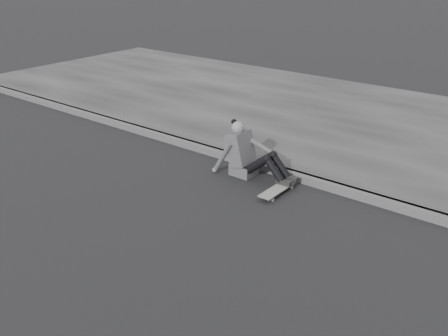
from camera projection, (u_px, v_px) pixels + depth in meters
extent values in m
plane|color=black|center=(340.00, 322.00, 4.80)|extent=(80.00, 80.00, 0.00)
cube|color=#4D4D4D|center=(427.00, 215.00, 6.64)|extent=(24.00, 0.16, 0.12)
cylinder|color=#A1A19B|center=(264.00, 197.00, 7.19)|extent=(0.03, 0.05, 0.05)
cylinder|color=#A1A19B|center=(273.00, 200.00, 7.11)|extent=(0.03, 0.05, 0.05)
cylinder|color=#A1A19B|center=(283.00, 185.00, 7.57)|extent=(0.03, 0.05, 0.05)
cylinder|color=#A1A19B|center=(291.00, 187.00, 7.48)|extent=(0.03, 0.05, 0.05)
cube|color=#313133|center=(268.00, 196.00, 7.14)|extent=(0.16, 0.04, 0.03)
cube|color=#313133|center=(287.00, 184.00, 7.51)|extent=(0.16, 0.04, 0.03)
cube|color=slate|center=(278.00, 189.00, 7.32)|extent=(0.20, 0.78, 0.02)
cube|color=#47484A|center=(244.00, 169.00, 7.94)|extent=(0.36, 0.34, 0.18)
cube|color=#47484A|center=(241.00, 148.00, 7.85)|extent=(0.37, 0.40, 0.57)
cube|color=#47484A|center=(234.00, 139.00, 7.87)|extent=(0.14, 0.30, 0.20)
cylinder|color=gray|center=(238.00, 133.00, 7.78)|extent=(0.09, 0.09, 0.08)
sphere|color=gray|center=(238.00, 128.00, 7.75)|extent=(0.20, 0.20, 0.20)
sphere|color=black|center=(234.00, 122.00, 7.79)|extent=(0.09, 0.09, 0.09)
cylinder|color=black|center=(257.00, 164.00, 7.62)|extent=(0.43, 0.13, 0.39)
cylinder|color=black|center=(264.00, 161.00, 7.75)|extent=(0.43, 0.13, 0.39)
cylinder|color=black|center=(274.00, 170.00, 7.46)|extent=(0.35, 0.11, 0.36)
cylinder|color=black|center=(280.00, 166.00, 7.59)|extent=(0.35, 0.11, 0.36)
sphere|color=black|center=(267.00, 159.00, 7.48)|extent=(0.13, 0.13, 0.13)
sphere|color=black|center=(273.00, 155.00, 7.61)|extent=(0.13, 0.13, 0.13)
cube|color=black|center=(284.00, 182.00, 7.41)|extent=(0.24, 0.08, 0.07)
cube|color=black|center=(290.00, 178.00, 7.54)|extent=(0.24, 0.08, 0.07)
cylinder|color=#47484A|center=(222.00, 157.00, 7.86)|extent=(0.38, 0.08, 0.58)
sphere|color=gray|center=(215.00, 170.00, 8.04)|extent=(0.08, 0.08, 0.08)
cylinder|color=#47484A|center=(259.00, 145.00, 7.80)|extent=(0.48, 0.08, 0.21)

